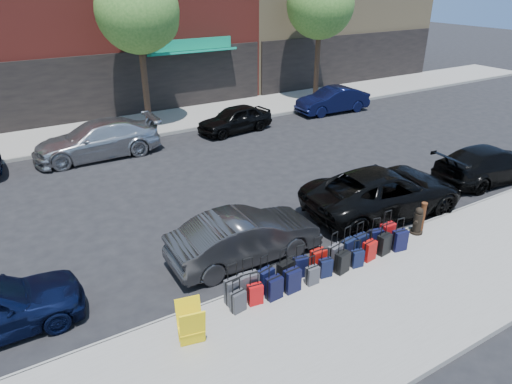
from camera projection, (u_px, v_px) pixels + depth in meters
ground at (230, 203)px, 15.46m from camera, size 120.00×120.00×0.00m
sidewalk_near at (364, 310)px, 10.40m from camera, size 60.00×4.00×0.15m
sidewalk_far at (137, 126)px, 23.15m from camera, size 60.00×4.00×0.15m
curb_near at (310, 267)px, 11.96m from camera, size 60.00×0.08×0.15m
curb_far at (150, 137)px, 21.59m from camera, size 60.00×0.08×0.15m
tree_center at (141, 13)px, 20.77m from camera, size 3.80×3.80×7.27m
tree_right at (322, 6)px, 25.67m from camera, size 3.80×3.80×7.27m
suitcase_front_0 at (234, 291)px, 10.41m from camera, size 0.44×0.26×1.03m
suitcase_front_1 at (249, 285)px, 10.60m from camera, size 0.45×0.28×1.04m
suitcase_front_2 at (266, 280)px, 10.82m from camera, size 0.43×0.29×0.95m
suitcase_front_3 at (285, 273)px, 11.08m from camera, size 0.43×0.29×0.97m
suitcase_front_4 at (301, 267)px, 11.35m from camera, size 0.39×0.26×0.87m
suitcase_front_5 at (318, 260)px, 11.57m from camera, size 0.40×0.23×0.96m
suitcase_front_6 at (335, 255)px, 11.77m from camera, size 0.43×0.29×0.95m
suitcase_front_7 at (348, 249)px, 12.03m from camera, size 0.43×0.28×0.96m
suitcase_front_8 at (360, 244)px, 12.24m from camera, size 0.41×0.25×0.96m
suitcase_front_9 at (376, 239)px, 12.51m from camera, size 0.41×0.28×0.92m
suitcase_front_10 at (387, 234)px, 12.70m from camera, size 0.43×0.24×1.02m
suitcase_back_0 at (238, 301)px, 10.18m from camera, size 0.37×0.25×0.82m
suitcase_back_1 at (255, 294)px, 10.41m from camera, size 0.36×0.24×0.81m
suitcase_back_2 at (274, 288)px, 10.57m from camera, size 0.40×0.25×0.91m
suitcase_back_3 at (292, 280)px, 10.81m from camera, size 0.41×0.25×0.95m
suitcase_back_4 at (312, 275)px, 11.09m from camera, size 0.32×0.19×0.77m
suitcase_back_5 at (325, 268)px, 11.37m from camera, size 0.35×0.24×0.78m
suitcase_back_6 at (342, 262)px, 11.51m from camera, size 0.42×0.29×0.91m
suitcase_back_7 at (357, 258)px, 11.75m from camera, size 0.34×0.23×0.76m
suitcase_back_8 at (369, 251)px, 12.02m from camera, size 0.39×0.26×0.88m
suitcase_back_9 at (384, 244)px, 12.28m from camera, size 0.41×0.27×0.93m
suitcase_back_10 at (400, 240)px, 12.45m from camera, size 0.43×0.29×0.95m
fire_hydrant at (418, 221)px, 13.23m from camera, size 0.42×0.37×0.83m
bollard at (422, 217)px, 13.26m from camera, size 0.17×0.17×0.94m
display_rack at (191, 324)px, 9.22m from camera, size 0.63×0.67×0.93m
car_near_1 at (245, 237)px, 12.15m from camera, size 4.17×1.52×1.37m
car_near_2 at (384, 191)px, 14.56m from camera, size 5.54×2.94×1.48m
car_near_3 at (489, 164)px, 16.91m from camera, size 4.71×2.26×1.32m
car_far_1 at (97, 140)px, 19.13m from camera, size 5.21×2.18×1.50m
car_far_2 at (235, 119)px, 22.24m from camera, size 3.94×1.97×1.29m
car_far_3 at (333, 100)px, 25.40m from camera, size 4.26×1.70×1.38m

